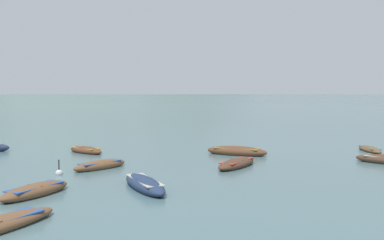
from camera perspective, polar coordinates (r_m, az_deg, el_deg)
The scene contains 11 objects.
ground_plane at distance 1505.89m, azimuth 6.70°, elevation 3.56°, with size 6000.00×6000.00×0.00m, color slate.
mountain_1 at distance 2400.49m, azimuth -16.53°, elevation 8.98°, with size 1660.76×1660.76×459.13m, color slate.
mountain_2 at distance 2126.83m, azimuth -1.87°, elevation 8.41°, with size 894.00×894.00×354.19m, color #56665B.
rowboat_2 at distance 29.07m, azimuth 6.06°, elevation -4.24°, with size 4.45×2.52×0.75m.
rowboat_4 at distance 30.74m, azimuth -14.17°, elevation -4.00°, with size 3.36×2.70×0.57m.
rowboat_6 at distance 18.96m, azimuth -6.45°, elevation -8.62°, with size 3.18×4.14×0.66m.
rowboat_7 at distance 33.20m, azimuth 22.90°, elevation -3.68°, with size 1.29×3.43×0.44m.
rowboat_8 at distance 24.28m, azimuth -12.32°, elevation -6.00°, with size 2.78×3.43×0.60m.
rowboat_9 at distance 24.43m, azimuth 6.06°, elevation -5.88°, with size 2.74×4.09×0.59m.
rowboat_10 at distance 18.86m, azimuth -20.44°, elevation -8.95°, with size 2.24×3.67×0.61m.
mooring_buoy at distance 23.07m, azimuth -17.54°, elevation -6.84°, with size 0.37×0.37×0.89m.
Camera 1 is at (2.63, -5.88, 4.26)m, focal length 39.43 mm.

